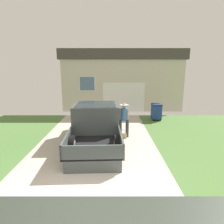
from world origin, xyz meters
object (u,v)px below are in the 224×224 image
person_with_hat (123,118)px  wheeled_trash_bin (156,111)px  pickup_truck (96,124)px  house_with_garage (121,79)px  handbag (122,135)px

person_with_hat → wheeled_trash_bin: bearing=-123.7°
pickup_truck → house_with_garage: house_with_garage is taller
pickup_truck → person_with_hat: (1.31, 0.39, 0.20)m
handbag → wheeled_trash_bin: bearing=55.0°
pickup_truck → person_with_hat: bearing=14.2°
person_with_hat → house_with_garage: 8.56m
handbag → wheeled_trash_bin: size_ratio=0.40×
pickup_truck → house_with_garage: size_ratio=0.53×
person_with_hat → house_with_garage: house_with_garage is taller
pickup_truck → handbag: (1.26, 0.24, -0.62)m
handbag → pickup_truck: bearing=-169.3°
pickup_truck → person_with_hat: person_with_hat is taller
person_with_hat → handbag: (-0.05, -0.16, -0.82)m
pickup_truck → handbag: 1.43m
wheeled_trash_bin → pickup_truck: bearing=-135.1°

